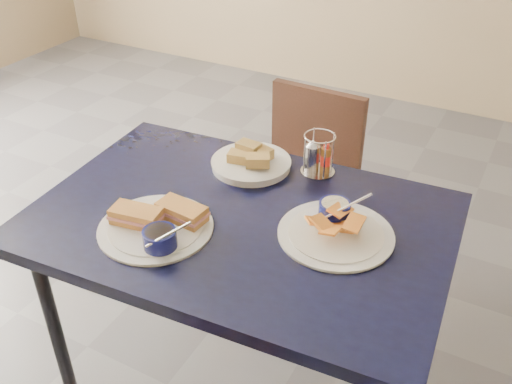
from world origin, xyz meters
The scene contains 7 objects.
ground centered at (0.00, 0.00, 0.00)m, with size 6.00×6.00×0.00m, color #535358.
dining_table centered at (0.24, -0.18, 0.68)m, with size 1.24×0.87×0.75m.
chair_far centered at (0.15, 0.50, 0.48)m, with size 0.40×0.39×0.83m.
sandwich_plate centered at (0.08, -0.35, 0.77)m, with size 0.33×0.32×0.12m.
plantain_plate centered at (0.51, -0.12, 0.77)m, with size 0.32×0.32×0.12m.
bread_basket centered at (0.14, 0.07, 0.77)m, with size 0.26×0.26×0.07m.
condiment_caddy centered at (0.34, 0.15, 0.81)m, with size 0.11×0.11×0.14m.
Camera 1 is at (0.91, -1.33, 1.71)m, focal length 40.00 mm.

